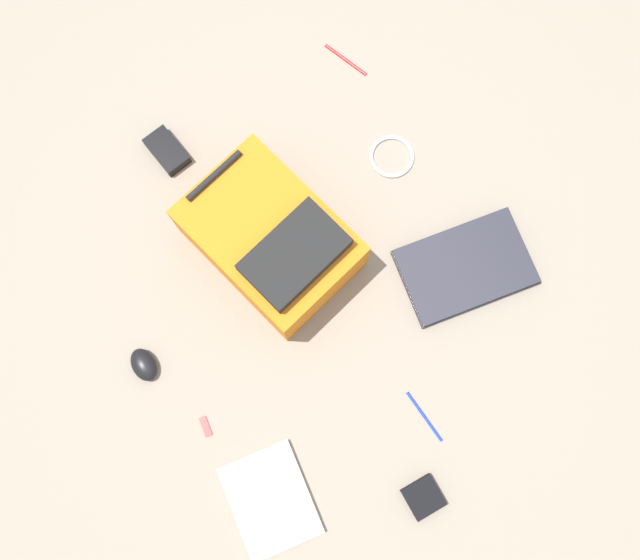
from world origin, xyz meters
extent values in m
plane|color=gray|center=(0.00, 0.00, 0.00)|extent=(4.10, 4.10, 0.00)
cube|color=orange|center=(-0.03, 0.17, 0.09)|extent=(0.37, 0.47, 0.17)
cube|color=black|center=(-0.01, 0.07, 0.19)|extent=(0.27, 0.19, 0.04)
cylinder|color=black|center=(-0.06, 0.36, 0.18)|extent=(0.18, 0.05, 0.02)
cube|color=#24242C|center=(0.37, -0.17, 0.01)|extent=(0.38, 0.29, 0.02)
cube|color=#2D2D38|center=(0.37, -0.17, 0.03)|extent=(0.37, 0.29, 0.01)
cube|color=silver|center=(-0.39, -0.38, 0.01)|extent=(0.23, 0.27, 0.02)
cube|color=silver|center=(-0.39, -0.38, 0.02)|extent=(0.23, 0.27, 0.00)
ellipsoid|color=black|center=(-0.47, 0.09, 0.02)|extent=(0.07, 0.09, 0.04)
torus|color=silver|center=(0.39, 0.20, 0.01)|extent=(0.12, 0.12, 0.01)
cube|color=black|center=(-0.12, 0.55, 0.02)|extent=(0.08, 0.13, 0.04)
cylinder|color=red|center=(0.45, 0.51, 0.00)|extent=(0.05, 0.14, 0.01)
cylinder|color=#1933B2|center=(0.05, -0.43, 0.00)|extent=(0.01, 0.15, 0.01)
cube|color=black|center=(-0.07, -0.58, 0.01)|extent=(0.09, 0.09, 0.03)
cube|color=#B21919|center=(-0.43, -0.13, 0.00)|extent=(0.03, 0.05, 0.01)
camera|label=1|loc=(-0.18, -0.29, 1.85)|focal=39.80mm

